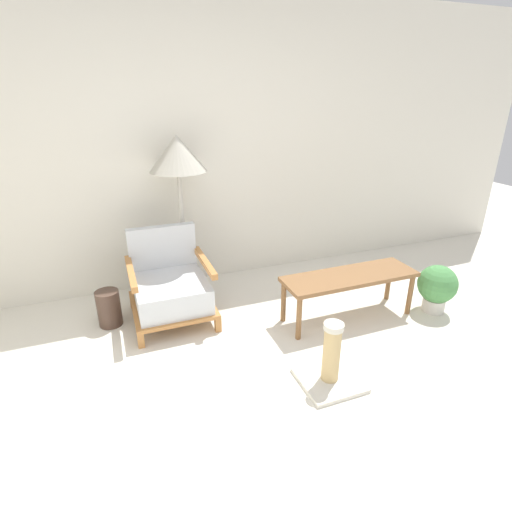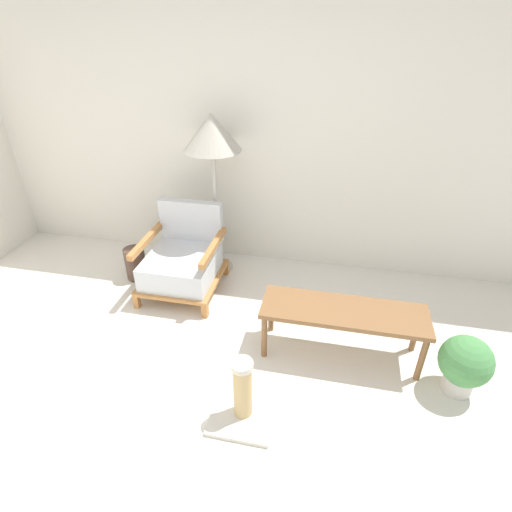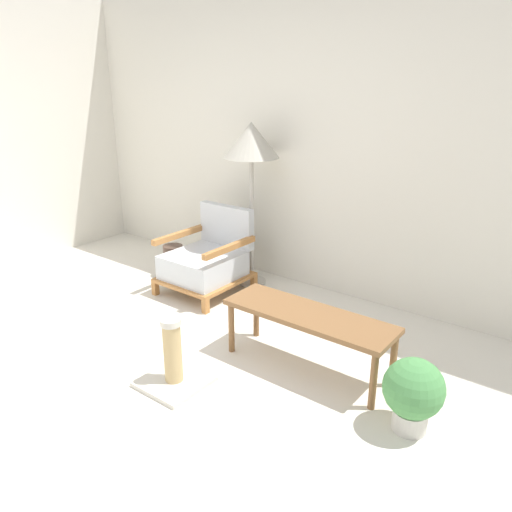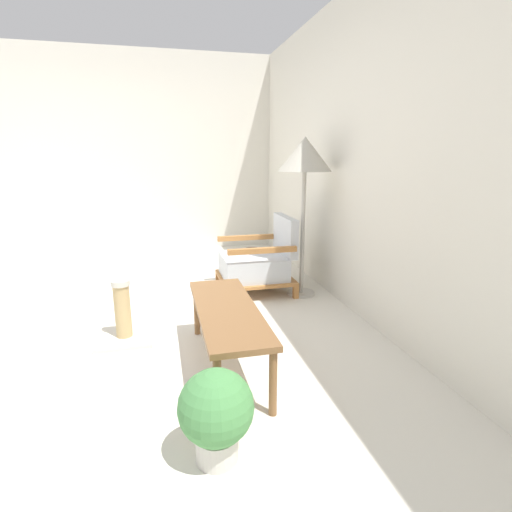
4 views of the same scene
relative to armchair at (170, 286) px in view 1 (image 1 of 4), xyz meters
name	(u,v)px [view 1 (image 1 of 4)]	position (x,y,z in m)	size (l,w,h in m)	color
ground_plane	(305,444)	(0.45, -1.65, -0.30)	(14.00, 14.00, 0.00)	silver
wall_back	(196,147)	(0.45, 0.71, 1.05)	(8.00, 0.06, 2.70)	silver
armchair	(170,286)	(0.00, 0.00, 0.00)	(0.67, 0.71, 0.75)	#B2753D
floor_lamp	(178,159)	(0.21, 0.39, 1.01)	(0.50, 0.50, 1.51)	#B7B2A8
coffee_table	(350,280)	(1.43, -0.56, 0.06)	(1.17, 0.37, 0.41)	brown
vase	(109,308)	(-0.52, 0.06, -0.14)	(0.19, 0.19, 0.31)	#473328
potted_plant	(437,286)	(2.22, -0.75, -0.05)	(0.34, 0.34, 0.44)	beige
scratching_post	(330,364)	(0.85, -1.24, -0.15)	(0.40, 0.40, 0.47)	beige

